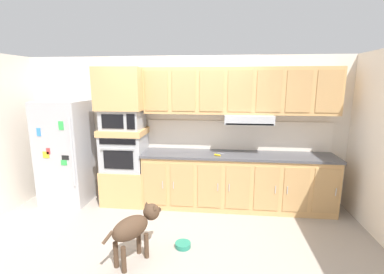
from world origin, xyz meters
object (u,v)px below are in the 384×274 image
Objects in this scene: refrigerator at (66,152)px; microwave at (123,119)px; built_in_oven at (125,152)px; dog_food_bowl at (183,245)px; dog at (135,226)px; screwdriver at (218,155)px.

refrigerator is 1.18m from microwave.
built_in_oven is 1.93m from dog_food_bowl.
microwave is at bearing -0.77° from built_in_oven.
built_in_oven is 0.56m from microwave.
built_in_oven is 1.09× the size of microwave.
microwave is 1.98m from dog.
refrigerator is 10.71× the size of screwdriver.
refrigerator is 8.80× the size of dog_food_bowl.
dog reaches higher than dog_food_bowl.
refrigerator is at bearing 81.09° from dog.
refrigerator is at bearing 151.83° from dog_food_bowl.
dog is at bearing -66.62° from built_in_oven.
screwdriver is (1.59, -0.15, 0.03)m from built_in_oven.
dog_food_bowl is at bearing -46.59° from built_in_oven.
dog_food_bowl is at bearing -110.31° from screwdriver.
refrigerator is 2.61m from screwdriver.
refrigerator is 2.51× the size of built_in_oven.
dog is (0.67, -1.55, -1.03)m from microwave.
dog_food_bowl is (1.18, -1.25, -0.87)m from built_in_oven.
refrigerator is 2.33× the size of dog.
dog is 3.77× the size of dog_food_bowl.
dog_food_bowl is (1.18, -1.25, -1.43)m from microwave.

